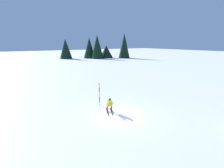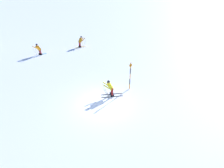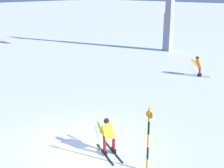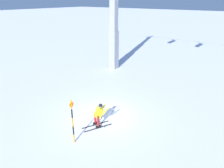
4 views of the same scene
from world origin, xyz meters
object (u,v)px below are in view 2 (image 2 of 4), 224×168
object	(u,v)px
trail_marker_pole	(130,75)
skier_distant_downhill	(81,41)
skier_carving_main	(110,87)
skier_distant_uphill	(38,49)

from	to	relation	value
trail_marker_pole	skier_distant_downhill	xyz separation A→B (m)	(12.75, -1.27, -0.43)
skier_carving_main	trail_marker_pole	xyz separation A→B (m)	(-0.03, -1.97, 0.52)
trail_marker_pole	skier_distant_uphill	size ratio (longest dim) A/B	1.52
skier_carving_main	trail_marker_pole	world-z (taller)	trail_marker_pole
trail_marker_pole	skier_distant_uphill	xyz separation A→B (m)	(12.67, 4.48, -0.46)
skier_distant_downhill	trail_marker_pole	bearing A→B (deg)	174.32
skier_distant_uphill	skier_carving_main	bearing A→B (deg)	-168.76
skier_carving_main	trail_marker_pole	size ratio (longest dim) A/B	0.72
skier_distant_uphill	skier_distant_downhill	distance (m)	5.75
skier_carving_main	skier_distant_uphill	world-z (taller)	skier_distant_uphill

